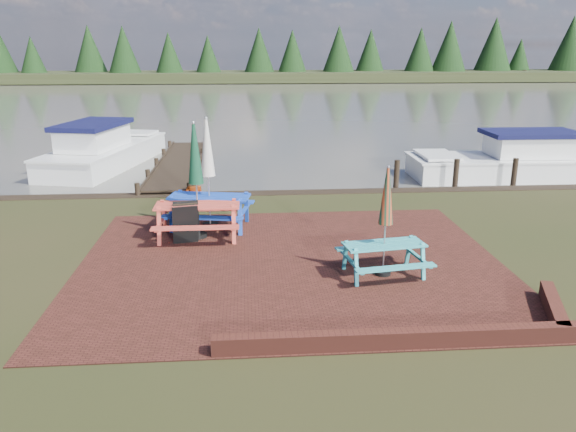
% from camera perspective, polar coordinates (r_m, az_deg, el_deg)
% --- Properties ---
extents(ground, '(120.00, 120.00, 0.00)m').
position_cam_1_polar(ground, '(11.15, 0.74, -6.77)').
color(ground, black).
rests_on(ground, ground).
extents(paving, '(9.00, 7.50, 0.02)m').
position_cam_1_polar(paving, '(12.07, 0.32, -4.82)').
color(paving, '#381812').
rests_on(paving, ground).
extents(brick_wall, '(6.21, 1.79, 0.30)m').
position_cam_1_polar(brick_wall, '(9.40, 15.51, -11.22)').
color(brick_wall, '#4C1E16').
rests_on(brick_wall, ground).
extents(water, '(120.00, 60.00, 0.02)m').
position_cam_1_polar(water, '(47.39, -3.28, 11.54)').
color(water, '#44413B').
rests_on(water, ground).
extents(far_treeline, '(120.00, 10.00, 8.10)m').
position_cam_1_polar(far_treeline, '(76.18, -3.79, 16.06)').
color(far_treeline, black).
rests_on(far_treeline, ground).
extents(picnic_table_teal, '(1.81, 1.66, 2.25)m').
position_cam_1_polar(picnic_table_teal, '(11.37, 9.78, -2.28)').
color(picnic_table_teal, teal).
rests_on(picnic_table_teal, ground).
extents(picnic_table_red, '(2.02, 1.80, 2.78)m').
position_cam_1_polar(picnic_table_red, '(13.54, -9.22, 1.71)').
color(picnic_table_red, '#C84233').
rests_on(picnic_table_red, ground).
extents(picnic_table_blue, '(2.32, 2.14, 2.79)m').
position_cam_1_polar(picnic_table_blue, '(14.26, -8.04, 2.56)').
color(picnic_table_blue, '#1842B4').
rests_on(picnic_table_blue, ground).
extents(chalkboard, '(0.62, 0.66, 0.95)m').
position_cam_1_polar(chalkboard, '(13.39, -10.32, -0.67)').
color(chalkboard, black).
rests_on(chalkboard, ground).
extents(jetty, '(1.76, 9.08, 1.00)m').
position_cam_1_polar(jetty, '(22.04, -11.03, 5.23)').
color(jetty, black).
rests_on(jetty, ground).
extents(boat_jetty, '(3.96, 7.44, 2.05)m').
position_cam_1_polar(boat_jetty, '(23.59, -18.26, 6.19)').
color(boat_jetty, silver).
rests_on(boat_jetty, ground).
extents(boat_near, '(6.99, 2.53, 1.88)m').
position_cam_1_polar(boat_near, '(22.10, 21.66, 5.04)').
color(boat_near, silver).
rests_on(boat_near, ground).
extents(person, '(0.65, 0.47, 1.64)m').
position_cam_1_polar(person, '(16.74, -9.60, 4.10)').
color(person, gray).
rests_on(person, ground).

